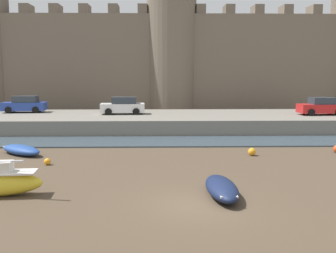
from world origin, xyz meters
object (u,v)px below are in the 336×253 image
at_px(mooring_buoy_off_centre, 47,162).
at_px(car_quay_centre_west, 321,106).
at_px(rowboat_midflat_right, 21,150).
at_px(mooring_buoy_near_channel, 252,152).
at_px(car_quay_west, 123,106).
at_px(rowboat_near_channel_left, 222,188).
at_px(car_quay_centre_east, 25,104).

distance_m(mooring_buoy_off_centre, car_quay_centre_west, 25.53).
bearing_deg(rowboat_midflat_right, mooring_buoy_near_channel, -2.37).
relative_size(car_quay_west, car_quay_centre_west, 1.00).
relative_size(rowboat_midflat_right, car_quay_centre_west, 0.85).
relative_size(mooring_buoy_off_centre, car_quay_west, 0.09).
distance_m(rowboat_near_channel_left, car_quay_centre_west, 23.32).
distance_m(mooring_buoy_near_channel, mooring_buoy_off_centre, 12.49).
xyz_separation_m(car_quay_centre_east, car_quay_west, (9.80, -1.77, 0.00)).
distance_m(car_quay_centre_east, car_quay_centre_west, 28.35).
bearing_deg(mooring_buoy_near_channel, rowboat_midflat_right, 177.63).
relative_size(rowboat_midflat_right, car_quay_centre_east, 0.85).
relative_size(mooring_buoy_off_centre, car_quay_centre_east, 0.09).
xyz_separation_m(mooring_buoy_near_channel, car_quay_centre_east, (-19.09, 14.38, 1.85)).
distance_m(rowboat_midflat_right, car_quay_centre_west, 26.32).
bearing_deg(car_quay_centre_east, rowboat_near_channel_left, -54.90).
bearing_deg(car_quay_centre_west, car_quay_centre_east, 174.22).
height_order(rowboat_near_channel_left, car_quay_centre_west, car_quay_centre_west).
relative_size(rowboat_midflat_right, mooring_buoy_off_centre, 9.19).
bearing_deg(rowboat_near_channel_left, car_quay_centre_west, 57.92).
xyz_separation_m(mooring_buoy_off_centre, car_quay_centre_east, (-6.80, 16.63, 1.91)).
bearing_deg(rowboat_near_channel_left, mooring_buoy_near_channel, 68.44).
bearing_deg(rowboat_midflat_right, car_quay_centre_east, 107.43).
distance_m(rowboat_midflat_right, car_quay_centre_east, 14.54).
distance_m(mooring_buoy_near_channel, car_quay_centre_east, 23.97).
xyz_separation_m(rowboat_midflat_right, car_quay_west, (5.47, 12.00, 1.77)).
bearing_deg(mooring_buoy_near_channel, rowboat_near_channel_left, -111.56).
relative_size(rowboat_near_channel_left, car_quay_centre_west, 0.86).
height_order(rowboat_near_channel_left, car_quay_west, car_quay_west).
bearing_deg(rowboat_midflat_right, rowboat_near_channel_left, -37.32).
relative_size(rowboat_near_channel_left, mooring_buoy_off_centre, 9.36).
distance_m(rowboat_near_channel_left, car_quay_west, 21.72).
relative_size(mooring_buoy_off_centre, car_quay_centre_west, 0.09).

